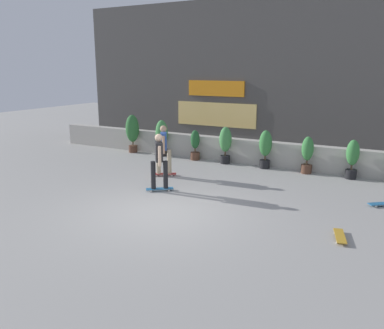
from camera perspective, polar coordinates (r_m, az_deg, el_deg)
ground_plane at (r=10.30m, az=-4.04°, el=-6.59°), size 48.00×48.00×0.00m
planter_wall at (r=15.38m, az=8.08°, el=1.81°), size 18.00×0.40×0.90m
building_backdrop at (r=18.87m, az=12.78°, el=12.32°), size 20.00×2.08×6.50m
potted_plant_0 at (r=17.34m, az=-8.40°, el=4.78°), size 0.57×0.57×1.61m
potted_plant_1 at (r=16.52m, az=-4.29°, el=4.13°), size 0.50×0.50×1.47m
potted_plant_2 at (r=15.79m, az=0.44°, el=2.85°), size 0.36×0.36×1.18m
potted_plant_3 at (r=15.20m, az=4.73°, el=3.09°), size 0.46×0.46×1.39m
potted_plant_4 at (r=14.65m, az=10.31°, el=2.47°), size 0.45×0.45×1.38m
potted_plant_5 at (r=14.28m, az=15.96°, el=1.53°), size 0.40×0.40×1.27m
potted_plant_6 at (r=14.04m, az=21.68°, el=0.94°), size 0.41×0.41×1.28m
skater_by_wall_left at (r=13.38m, az=-4.01°, el=2.31°), size 0.78×0.59×1.70m
skater_by_wall_right at (r=11.72m, az=-4.66°, el=0.68°), size 0.75×0.65×1.70m
skateboard_near_camera at (r=11.77m, az=25.33°, el=-5.00°), size 0.74×0.66×0.08m
skateboard_aside at (r=9.24m, az=20.14°, el=-9.45°), size 0.40×0.82×0.08m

